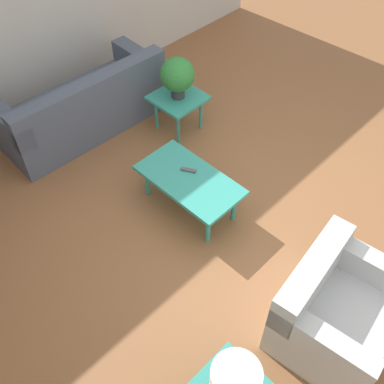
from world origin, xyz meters
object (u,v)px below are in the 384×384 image
(side_table_plant, at_px, (178,101))
(potted_plant, at_px, (177,75))
(coffee_table, at_px, (189,182))
(table_lamp, at_px, (235,382))
(sofa, at_px, (84,108))
(armchair, at_px, (334,311))

(side_table_plant, xyz_separation_m, potted_plant, (0.00, -0.00, 0.35))
(coffee_table, xyz_separation_m, side_table_plant, (1.00, -0.82, 0.04))
(coffee_table, distance_m, potted_plant, 1.35)
(potted_plant, bearing_deg, table_lamp, 141.90)
(coffee_table, distance_m, side_table_plant, 1.30)
(potted_plant, bearing_deg, sofa, 45.06)
(coffee_table, height_order, table_lamp, table_lamp)
(armchair, distance_m, coffee_table, 1.83)
(sofa, bearing_deg, side_table_plant, 137.25)
(armchair, height_order, table_lamp, table_lamp)
(sofa, height_order, coffee_table, sofa)
(sofa, height_order, potted_plant, potted_plant)
(armchair, relative_size, side_table_plant, 1.88)
(potted_plant, height_order, table_lamp, potted_plant)
(side_table_plant, bearing_deg, sofa, 45.06)
(sofa, xyz_separation_m, side_table_plant, (-0.81, -0.81, 0.10))
(sofa, height_order, side_table_plant, sofa)
(sofa, distance_m, coffee_table, 1.81)
(armchair, height_order, potted_plant, potted_plant)
(sofa, relative_size, side_table_plant, 3.58)
(sofa, relative_size, table_lamp, 4.22)
(side_table_plant, height_order, table_lamp, table_lamp)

